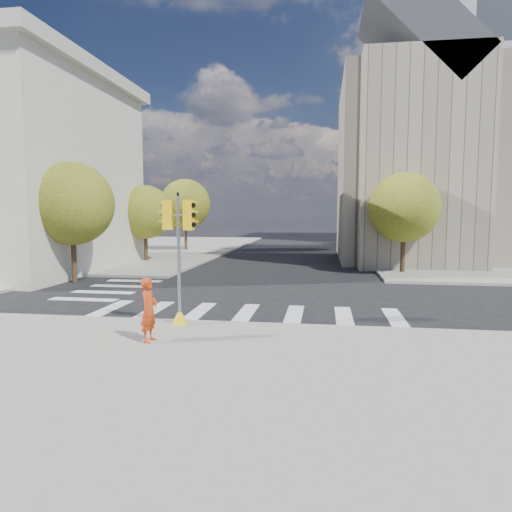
{
  "coord_description": "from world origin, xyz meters",
  "views": [
    {
      "loc": [
        2.74,
        -18.59,
        3.76
      ],
      "look_at": [
        0.19,
        -1.51,
        2.1
      ],
      "focal_mm": 32.0,
      "sensor_mm": 36.0,
      "label": 1
    }
  ],
  "objects_px": {
    "lamp_near": "(402,200)",
    "planter_wall": "(24,274)",
    "traffic_signal": "(179,270)",
    "photographer": "(149,310)",
    "lamp_far": "(378,204)"
  },
  "relations": [
    {
      "from": "lamp_near",
      "to": "traffic_signal",
      "type": "height_order",
      "value": "lamp_near"
    },
    {
      "from": "lamp_near",
      "to": "planter_wall",
      "type": "height_order",
      "value": "lamp_near"
    },
    {
      "from": "traffic_signal",
      "to": "planter_wall",
      "type": "relative_size",
      "value": 0.71
    },
    {
      "from": "lamp_far",
      "to": "traffic_signal",
      "type": "distance_m",
      "value": 34.19
    },
    {
      "from": "lamp_near",
      "to": "traffic_signal",
      "type": "relative_size",
      "value": 1.92
    },
    {
      "from": "lamp_near",
      "to": "planter_wall",
      "type": "distance_m",
      "value": 24.06
    },
    {
      "from": "photographer",
      "to": "planter_wall",
      "type": "height_order",
      "value": "photographer"
    },
    {
      "from": "photographer",
      "to": "traffic_signal",
      "type": "bearing_deg",
      "value": -2.43
    },
    {
      "from": "lamp_far",
      "to": "photographer",
      "type": "relative_size",
      "value": 4.5
    },
    {
      "from": "lamp_near",
      "to": "lamp_far",
      "type": "distance_m",
      "value": 14.0
    },
    {
      "from": "lamp_near",
      "to": "traffic_signal",
      "type": "distance_m",
      "value": 21.24
    },
    {
      "from": "lamp_far",
      "to": "traffic_signal",
      "type": "bearing_deg",
      "value": -106.77
    },
    {
      "from": "traffic_signal",
      "to": "photographer",
      "type": "distance_m",
      "value": 2.23
    },
    {
      "from": "traffic_signal",
      "to": "planter_wall",
      "type": "height_order",
      "value": "traffic_signal"
    },
    {
      "from": "lamp_near",
      "to": "planter_wall",
      "type": "bearing_deg",
      "value": -154.93
    }
  ]
}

